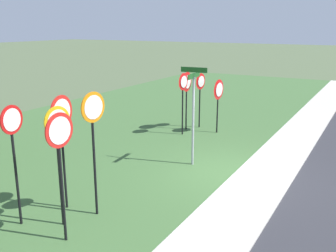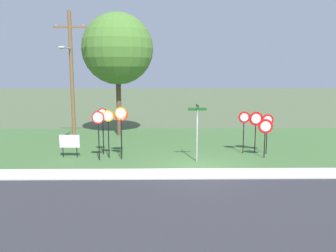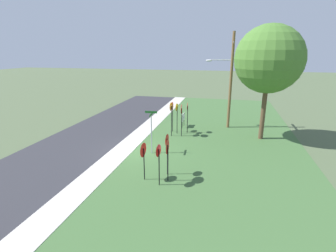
# 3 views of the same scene
# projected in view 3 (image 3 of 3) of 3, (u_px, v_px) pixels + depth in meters

# --- Properties ---
(ground_plane) EXTENTS (160.00, 160.00, 0.00)m
(ground_plane) POSITION_uv_depth(u_px,v_px,m) (134.00, 151.00, 18.19)
(ground_plane) COLOR #4C5B3D
(road_asphalt) EXTENTS (44.00, 6.40, 0.01)m
(road_asphalt) POSITION_uv_depth(u_px,v_px,m) (74.00, 145.00, 19.26)
(road_asphalt) COLOR #2D2D33
(road_asphalt) RESTS_ON ground_plane
(sidewalk_strip) EXTENTS (44.00, 1.60, 0.06)m
(sidewalk_strip) POSITION_uv_depth(u_px,v_px,m) (123.00, 150.00, 18.36)
(sidewalk_strip) COLOR #BCB7AD
(sidewalk_strip) RESTS_ON ground_plane
(grass_median) EXTENTS (44.00, 12.00, 0.04)m
(grass_median) POSITION_uv_depth(u_px,v_px,m) (219.00, 159.00, 16.84)
(grass_median) COLOR #3D6033
(grass_median) RESTS_ON ground_plane
(stop_sign_near_left) EXTENTS (0.61, 0.12, 2.62)m
(stop_sign_near_left) POSITION_uv_depth(u_px,v_px,m) (177.00, 112.00, 21.42)
(stop_sign_near_left) COLOR black
(stop_sign_near_left) RESTS_ON grass_median
(stop_sign_near_right) EXTENTS (0.60, 0.12, 2.63)m
(stop_sign_near_right) POSITION_uv_depth(u_px,v_px,m) (187.00, 112.00, 21.64)
(stop_sign_near_right) COLOR black
(stop_sign_near_right) RESTS_ON grass_median
(stop_sign_far_left) EXTENTS (0.76, 0.13, 2.70)m
(stop_sign_far_left) POSITION_uv_depth(u_px,v_px,m) (181.00, 113.00, 20.69)
(stop_sign_far_left) COLOR black
(stop_sign_far_left) RESTS_ON grass_median
(stop_sign_far_center) EXTENTS (0.66, 0.12, 2.83)m
(stop_sign_far_center) POSITION_uv_depth(u_px,v_px,m) (171.00, 112.00, 20.77)
(stop_sign_far_center) COLOR black
(stop_sign_far_center) RESTS_ON grass_median
(stop_sign_far_right) EXTENTS (0.68, 0.10, 2.63)m
(stop_sign_far_right) POSITION_uv_depth(u_px,v_px,m) (172.00, 110.00, 21.93)
(stop_sign_far_right) COLOR black
(stop_sign_far_right) RESTS_ON grass_median
(yield_sign_near_left) EXTENTS (0.79, 0.12, 2.14)m
(yield_sign_near_left) POSITION_uv_depth(u_px,v_px,m) (143.00, 153.00, 13.65)
(yield_sign_near_left) COLOR black
(yield_sign_near_left) RESTS_ON grass_median
(yield_sign_near_right) EXTENTS (0.67, 0.11, 2.42)m
(yield_sign_near_right) POSITION_uv_depth(u_px,v_px,m) (167.00, 145.00, 14.19)
(yield_sign_near_right) COLOR black
(yield_sign_near_right) RESTS_ON grass_median
(yield_sign_far_left) EXTENTS (0.80, 0.10, 2.38)m
(yield_sign_far_left) POSITION_uv_depth(u_px,v_px,m) (167.00, 150.00, 13.46)
(yield_sign_far_left) COLOR black
(yield_sign_far_left) RESTS_ON grass_median
(yield_sign_far_right) EXTENTS (0.66, 0.13, 2.28)m
(yield_sign_far_right) POSITION_uv_depth(u_px,v_px,m) (158.00, 155.00, 13.04)
(yield_sign_far_right) COLOR black
(yield_sign_far_right) RESTS_ON grass_median
(street_name_post) EXTENTS (0.96, 0.81, 2.99)m
(street_name_post) POSITION_uv_depth(u_px,v_px,m) (151.00, 128.00, 17.24)
(street_name_post) COLOR #9EA0A8
(street_name_post) RESTS_ON grass_median
(utility_pole) EXTENTS (2.10, 2.42, 8.44)m
(utility_pole) POSITION_uv_depth(u_px,v_px,m) (229.00, 78.00, 22.47)
(utility_pole) COLOR brown
(utility_pole) RESTS_ON grass_median
(notice_board) EXTENTS (1.10, 0.09, 1.25)m
(notice_board) POSITION_uv_depth(u_px,v_px,m) (183.00, 118.00, 23.69)
(notice_board) COLOR black
(notice_board) RESTS_ON grass_median
(oak_tree_left) EXTENTS (5.07, 5.07, 8.78)m
(oak_tree_left) POSITION_uv_depth(u_px,v_px,m) (269.00, 59.00, 18.90)
(oak_tree_left) COLOR brown
(oak_tree_left) RESTS_ON grass_median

